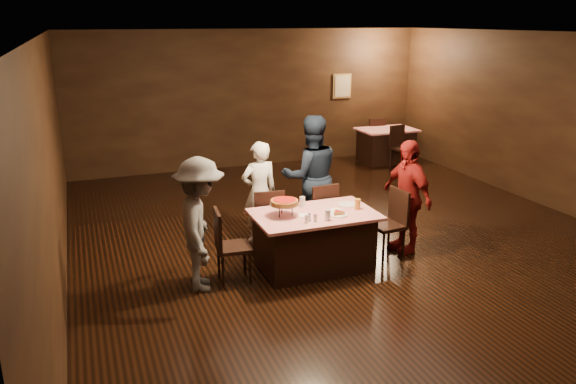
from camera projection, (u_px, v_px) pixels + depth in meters
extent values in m
plane|color=black|center=(352.00, 242.00, 8.39)|extent=(10.00, 10.00, 0.00)
cube|color=silver|center=(360.00, 34.00, 7.51)|extent=(8.00, 10.00, 0.04)
cube|color=black|center=(252.00, 99.00, 12.42)|extent=(8.00, 0.04, 3.00)
cube|color=black|center=(52.00, 169.00, 6.60)|extent=(0.04, 10.00, 3.00)
cube|color=black|center=(571.00, 126.00, 9.30)|extent=(0.04, 10.00, 3.00)
cube|color=tan|center=(342.00, 86.00, 13.08)|extent=(0.46, 0.03, 0.56)
cube|color=beige|center=(342.00, 86.00, 13.06)|extent=(0.38, 0.01, 0.48)
cube|color=#AD0B15|center=(314.00, 241.00, 7.43)|extent=(1.60, 1.00, 0.77)
cube|color=#B90C15|center=(386.00, 145.00, 13.05)|extent=(1.30, 0.90, 0.77)
cube|color=black|center=(267.00, 220.00, 7.94)|extent=(0.47, 0.47, 0.95)
cube|color=black|center=(319.00, 213.00, 8.21)|extent=(0.45, 0.45, 0.95)
cube|color=black|center=(234.00, 246.00, 7.03)|extent=(0.45, 0.45, 0.95)
cube|color=black|center=(387.00, 224.00, 7.77)|extent=(0.46, 0.46, 0.95)
cube|color=black|center=(402.00, 148.00, 12.40)|extent=(0.49, 0.49, 0.95)
cube|color=black|center=(373.00, 137.00, 13.56)|extent=(0.46, 0.46, 0.95)
imported|color=white|center=(259.00, 192.00, 8.23)|extent=(0.59, 0.42, 1.52)
imported|color=black|center=(311.00, 176.00, 8.44)|extent=(0.99, 0.82, 1.85)
imported|color=#545558|center=(200.00, 225.00, 6.73)|extent=(0.82, 1.17, 1.65)
imported|color=maroon|center=(407.00, 196.00, 7.88)|extent=(0.51, 0.99, 1.62)
cylinder|color=black|center=(282.00, 208.00, 7.29)|extent=(0.01, 0.01, 0.15)
cylinder|color=black|center=(279.00, 212.00, 7.13)|extent=(0.01, 0.01, 0.15)
cylinder|color=black|center=(292.00, 210.00, 7.19)|extent=(0.01, 0.01, 0.15)
cylinder|color=silver|center=(284.00, 204.00, 7.18)|extent=(0.38, 0.38, 0.01)
cylinder|color=#B27233|center=(284.00, 202.00, 7.17)|extent=(0.35, 0.35, 0.05)
cylinder|color=#A5140C|center=(284.00, 200.00, 7.16)|extent=(0.30, 0.30, 0.01)
cylinder|color=white|center=(338.00, 215.00, 7.24)|extent=(0.25, 0.25, 0.01)
cylinder|color=#B27233|center=(338.00, 213.00, 7.23)|extent=(0.18, 0.18, 0.04)
cylinder|color=#A5140C|center=(338.00, 211.00, 7.22)|extent=(0.14, 0.14, 0.01)
cylinder|color=white|center=(347.00, 204.00, 7.63)|extent=(0.25, 0.25, 0.01)
cylinder|color=silver|center=(328.00, 215.00, 7.04)|extent=(0.08, 0.08, 0.14)
cylinder|color=#BF7F26|center=(357.00, 204.00, 7.45)|extent=(0.08, 0.08, 0.14)
cylinder|color=silver|center=(302.00, 202.00, 7.54)|extent=(0.08, 0.08, 0.14)
cylinder|color=silver|center=(309.00, 218.00, 7.02)|extent=(0.04, 0.04, 0.08)
cylinder|color=silver|center=(309.00, 215.00, 7.00)|extent=(0.05, 0.05, 0.02)
cylinder|color=silver|center=(315.00, 219.00, 6.99)|extent=(0.04, 0.04, 0.08)
cylinder|color=silver|center=(315.00, 215.00, 6.98)|extent=(0.05, 0.05, 0.02)
cylinder|color=silver|center=(306.00, 220.00, 6.95)|extent=(0.04, 0.04, 0.08)
cylinder|color=silver|center=(306.00, 216.00, 6.94)|extent=(0.05, 0.05, 0.02)
cube|color=white|center=(335.00, 210.00, 7.41)|extent=(0.19, 0.19, 0.01)
cube|color=white|center=(305.00, 215.00, 7.22)|extent=(0.21, 0.21, 0.01)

